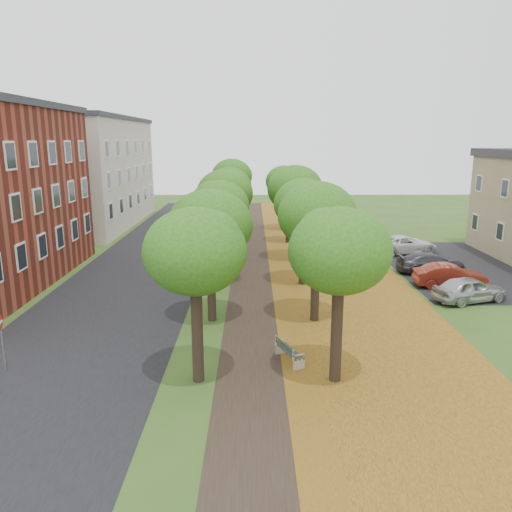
{
  "coord_description": "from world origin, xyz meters",
  "views": [
    {
      "loc": [
        -0.28,
        -16.1,
        8.28
      ],
      "look_at": [
        -0.12,
        8.51,
        2.5
      ],
      "focal_mm": 35.0,
      "sensor_mm": 36.0,
      "label": 1
    }
  ],
  "objects_px": {
    "car_red": "(450,276)",
    "car_white": "(405,244)",
    "car_silver": "(470,289)",
    "street_sign": "(1,330)",
    "bench": "(289,352)",
    "car_grey": "(431,263)"
  },
  "relations": [
    {
      "from": "bench",
      "to": "car_silver",
      "type": "bearing_deg",
      "value": -76.61
    },
    {
      "from": "street_sign",
      "to": "car_red",
      "type": "distance_m",
      "value": 22.92
    },
    {
      "from": "car_red",
      "to": "bench",
      "type": "bearing_deg",
      "value": 138.45
    },
    {
      "from": "bench",
      "to": "car_silver",
      "type": "height_order",
      "value": "car_silver"
    },
    {
      "from": "bench",
      "to": "car_red",
      "type": "relative_size",
      "value": 0.43
    },
    {
      "from": "car_grey",
      "to": "car_red",
      "type": "bearing_deg",
      "value": 178.76
    },
    {
      "from": "car_silver",
      "to": "car_white",
      "type": "xyz_separation_m",
      "value": [
        0.0,
        11.37,
        -0.01
      ]
    },
    {
      "from": "bench",
      "to": "street_sign",
      "type": "xyz_separation_m",
      "value": [
        -10.41,
        -0.74,
        1.19
      ]
    },
    {
      "from": "car_silver",
      "to": "car_red",
      "type": "xyz_separation_m",
      "value": [
        0.0,
        2.63,
        -0.01
      ]
    },
    {
      "from": "street_sign",
      "to": "car_silver",
      "type": "xyz_separation_m",
      "value": [
        20.34,
        7.9,
        -0.93
      ]
    },
    {
      "from": "street_sign",
      "to": "car_white",
      "type": "distance_m",
      "value": 28.03
    },
    {
      "from": "bench",
      "to": "street_sign",
      "type": "relative_size",
      "value": 0.79
    },
    {
      "from": "car_silver",
      "to": "car_white",
      "type": "bearing_deg",
      "value": -18.21
    },
    {
      "from": "car_white",
      "to": "car_silver",
      "type": "bearing_deg",
      "value": 166.43
    },
    {
      "from": "bench",
      "to": "car_white",
      "type": "height_order",
      "value": "car_white"
    },
    {
      "from": "car_silver",
      "to": "car_red",
      "type": "height_order",
      "value": "car_silver"
    },
    {
      "from": "bench",
      "to": "car_white",
      "type": "distance_m",
      "value": 21.02
    },
    {
      "from": "car_white",
      "to": "bench",
      "type": "bearing_deg",
      "value": 138.24
    },
    {
      "from": "street_sign",
      "to": "car_silver",
      "type": "height_order",
      "value": "street_sign"
    },
    {
      "from": "bench",
      "to": "car_grey",
      "type": "xyz_separation_m",
      "value": [
        9.93,
        12.91,
        0.22
      ]
    },
    {
      "from": "bench",
      "to": "car_red",
      "type": "xyz_separation_m",
      "value": [
        9.93,
        9.79,
        0.25
      ]
    },
    {
      "from": "car_red",
      "to": "car_white",
      "type": "distance_m",
      "value": 8.73
    }
  ]
}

